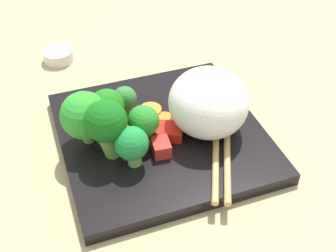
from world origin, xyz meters
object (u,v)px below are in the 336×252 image
object	(u,v)px
square_plate	(161,136)
chopstick_pair	(221,127)
rice_mound	(208,102)
carrot_slice_2	(165,119)
broccoli_floret_0	(107,108)
sauce_cup	(58,56)

from	to	relation	value
square_plate	chopstick_pair	size ratio (longest dim) A/B	1.09
rice_mound	carrot_slice_2	size ratio (longest dim) A/B	3.91
rice_mound	broccoli_floret_0	xyz separation A→B (cm)	(-3.80, -11.60, -0.14)
square_plate	chopstick_pair	bearing A→B (deg)	69.60
broccoli_floret_0	sauce_cup	distance (cm)	22.26
broccoli_floret_0	sauce_cup	bearing A→B (deg)	-174.47
rice_mound	chopstick_pair	distance (cm)	4.13
square_plate	chopstick_pair	world-z (taller)	chopstick_pair
rice_mound	broccoli_floret_0	world-z (taller)	rice_mound
chopstick_pair	sauce_cup	distance (cm)	30.58
broccoli_floret_0	chopstick_pair	bearing A→B (deg)	69.90
rice_mound	sauce_cup	size ratio (longest dim) A/B	2.16
square_plate	carrot_slice_2	bearing A→B (deg)	146.76
rice_mound	broccoli_floret_0	distance (cm)	12.20
rice_mound	chopstick_pair	world-z (taller)	rice_mound
sauce_cup	broccoli_floret_0	bearing A→B (deg)	5.53
square_plate	broccoli_floret_0	size ratio (longest dim) A/B	3.91
rice_mound	carrot_slice_2	xyz separation A→B (cm)	(-3.29, -4.41, -3.82)
rice_mound	sauce_cup	xyz separation A→B (cm)	(-25.47, -13.69, -4.81)
sauce_cup	carrot_slice_2	bearing A→B (deg)	22.70
rice_mound	chopstick_pair	size ratio (longest dim) A/B	0.45
square_plate	carrot_slice_2	size ratio (longest dim) A/B	9.47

